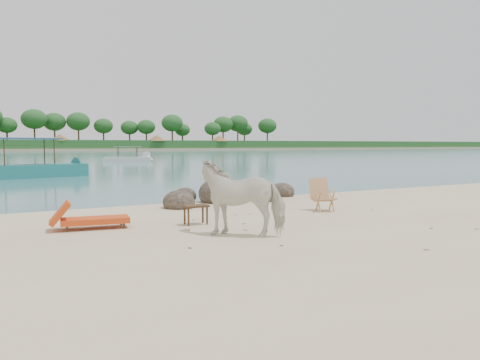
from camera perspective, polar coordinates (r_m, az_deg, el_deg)
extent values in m
plane|color=#3A7174|center=(97.58, -26.36, 2.83)|extent=(400.00, 400.00, 0.00)
ellipsoid|color=#2C251D|center=(13.38, -7.46, -2.83)|extent=(0.91, 1.00, 0.68)
ellipsoid|color=#2C251D|center=(14.71, -2.33, -1.81)|extent=(1.40, 1.54, 1.05)
ellipsoid|color=#2C251D|center=(15.06, 3.12, -1.98)|extent=(0.94, 1.04, 0.71)
ellipsoid|color=#2C251D|center=(16.39, 5.16, -1.54)|extent=(0.84, 0.92, 0.63)
ellipsoid|color=#2C251D|center=(16.49, 9.69, -1.69)|extent=(0.60, 0.66, 0.45)
ellipsoid|color=#2C251D|center=(15.29, -6.71, -2.05)|extent=(0.73, 0.80, 0.54)
ellipsoid|color=#2C251D|center=(16.15, -1.73, -1.77)|extent=(0.58, 0.63, 0.43)
imported|color=silver|center=(9.35, 0.24, -2.23)|extent=(1.88, 1.76, 1.50)
plane|color=brown|center=(9.84, 0.65, -6.29)|extent=(0.14, 0.14, 0.00)
plane|color=brown|center=(11.93, -0.58, -4.42)|extent=(0.13, 0.13, 0.00)
plane|color=brown|center=(8.65, 21.77, -8.09)|extent=(0.13, 0.13, 0.00)
plane|color=brown|center=(8.40, 5.09, -8.16)|extent=(0.14, 0.14, 0.00)
plane|color=brown|center=(10.62, 0.45, -5.50)|extent=(0.14, 0.14, 0.00)
plane|color=brown|center=(11.21, -5.73, -5.00)|extent=(0.12, 0.12, 0.00)
plane|color=brown|center=(11.18, 26.88, -5.48)|extent=(0.11, 0.11, 0.00)
plane|color=brown|center=(8.23, -6.16, -8.43)|extent=(0.11, 0.11, 0.00)
plane|color=brown|center=(10.67, -1.79, -5.46)|extent=(0.10, 0.10, 0.00)
plane|color=brown|center=(12.08, 1.21, -4.30)|extent=(0.11, 0.11, 0.00)
plane|color=brown|center=(13.35, 15.87, -3.64)|extent=(0.14, 0.14, 0.00)
plane|color=brown|center=(10.87, 22.27, -5.61)|extent=(0.14, 0.14, 0.00)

